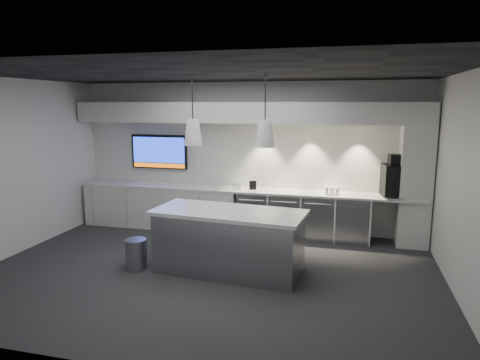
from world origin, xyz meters
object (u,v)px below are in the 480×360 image
(bin, at_px, (136,254))
(coffee_machine, at_px, (395,179))
(wall_tv, at_px, (159,152))
(island, at_px, (229,241))

(bin, height_order, coffee_machine, coffee_machine)
(bin, bearing_deg, coffee_machine, 29.90)
(wall_tv, distance_m, coffee_machine, 4.77)
(bin, xyz_separation_m, coffee_machine, (4.00, 2.30, 0.98))
(island, height_order, bin, island)
(wall_tv, xyz_separation_m, island, (2.20, -2.31, -1.07))
(island, distance_m, bin, 1.50)
(wall_tv, distance_m, bin, 2.97)
(wall_tv, relative_size, bin, 2.63)
(wall_tv, height_order, coffee_machine, wall_tv)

